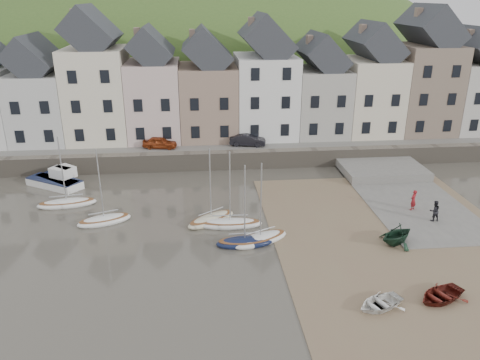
{
  "coord_description": "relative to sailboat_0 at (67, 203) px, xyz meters",
  "views": [
    {
      "loc": [
        -3.27,
        -28.8,
        16.82
      ],
      "look_at": [
        0.0,
        6.0,
        3.0
      ],
      "focal_mm": 35.33,
      "sensor_mm": 36.0,
      "label": 1
    }
  ],
  "objects": [
    {
      "name": "ground",
      "position": [
        14.51,
        -8.97,
        -0.26
      ],
      "size": [
        160.0,
        160.0,
        0.0
      ],
      "primitive_type": "plane",
      "color": "#484338",
      "rests_on": "ground"
    },
    {
      "name": "sailboat_5",
      "position": [
        14.37,
        -8.11,
        0.0
      ],
      "size": [
        4.21,
        1.7,
        6.32
      ],
      "color": "#131C3D",
      "rests_on": "ground"
    },
    {
      "name": "sailboat_2",
      "position": [
        12.11,
        -4.22,
        0.0
      ],
      "size": [
        4.43,
        3.76,
        6.32
      ],
      "color": "beige",
      "rests_on": "ground"
    },
    {
      "name": "person_dark",
      "position": [
        29.59,
        -5.83,
        0.71
      ],
      "size": [
        0.85,
        0.68,
        1.7
      ],
      "primitive_type": "imported",
      "rotation": [
        0.0,
        0.0,
        3.19
      ],
      "color": "black",
      "rests_on": "slipway"
    },
    {
      "name": "rowboat_red",
      "position": [
        25.14,
        -15.75,
        0.13
      ],
      "size": [
        3.83,
        3.38,
        0.66
      ],
      "primitive_type": "imported",
      "rotation": [
        0.0,
        0.0,
        -1.14
      ],
      "color": "maroon",
      "rests_on": "beach"
    },
    {
      "name": "car_right",
      "position": [
        16.61,
        10.53,
        1.97
      ],
      "size": [
        4.0,
        2.02,
        1.26
      ],
      "primitive_type": "imported",
      "rotation": [
        0.0,
        0.0,
        1.38
      ],
      "color": "black",
      "rests_on": "quay_street"
    },
    {
      "name": "motorboat_0",
      "position": [
        -2.15,
        4.61,
        0.32
      ],
      "size": [
        5.42,
        4.25,
        1.7
      ],
      "color": "white",
      "rests_on": "ground"
    },
    {
      "name": "car_left",
      "position": [
        7.28,
        10.53,
        1.95
      ],
      "size": [
        3.76,
        2.03,
        1.21
      ],
      "primitive_type": "imported",
      "rotation": [
        0.0,
        0.0,
        1.4
      ],
      "color": "#963815",
      "rests_on": "quay_street"
    },
    {
      "name": "person_red",
      "position": [
        28.81,
        -3.73,
        0.73
      ],
      "size": [
        0.76,
        0.71,
        1.75
      ],
      "primitive_type": "imported",
      "rotation": [
        0.0,
        0.0,
        3.76
      ],
      "color": "maroon",
      "rests_on": "slipway"
    },
    {
      "name": "quay_land",
      "position": [
        14.51,
        23.03,
        0.49
      ],
      "size": [
        90.0,
        30.0,
        1.5
      ],
      "primitive_type": "cube",
      "color": "#405F26",
      "rests_on": "ground"
    },
    {
      "name": "quay_street",
      "position": [
        14.51,
        11.53,
        1.29
      ],
      "size": [
        70.0,
        7.0,
        0.1
      ],
      "primitive_type": "cube",
      "color": "slate",
      "rests_on": "quay_land"
    },
    {
      "name": "sailboat_3",
      "position": [
        13.55,
        -5.09,
        -0.0
      ],
      "size": [
        5.06,
        1.7,
        6.32
      ],
      "color": "white",
      "rests_on": "ground"
    },
    {
      "name": "slipway",
      "position": [
        29.51,
        -0.97,
        -0.2
      ],
      "size": [
        8.0,
        18.0,
        0.12
      ],
      "primitive_type": "cube",
      "color": "slate",
      "rests_on": "ground"
    },
    {
      "name": "motorboat_2",
      "position": [
        -1.68,
        4.93,
        0.32
      ],
      "size": [
        4.98,
        4.63,
        1.7
      ],
      "color": "white",
      "rests_on": "ground"
    },
    {
      "name": "sailboat_4",
      "position": [
        15.54,
        -7.8,
        0.0
      ],
      "size": [
        4.69,
        3.24,
        6.32
      ],
      "color": "white",
      "rests_on": "ground"
    },
    {
      "name": "rowboat_green",
      "position": [
        25.21,
        -9.04,
        0.58
      ],
      "size": [
        3.81,
        3.65,
        1.56
      ],
      "primitive_type": "imported",
      "rotation": [
        0.0,
        0.0,
        -1.08
      ],
      "color": "#163121",
      "rests_on": "beach"
    },
    {
      "name": "beach",
      "position": [
        25.51,
        -8.97,
        -0.23
      ],
      "size": [
        18.0,
        26.0,
        0.06
      ],
      "primitive_type": "cube",
      "color": "#7F644D",
      "rests_on": "ground"
    },
    {
      "name": "hillside",
      "position": [
        9.51,
        51.03,
        -18.25
      ],
      "size": [
        134.4,
        84.0,
        84.0
      ],
      "color": "#405F26",
      "rests_on": "ground"
    },
    {
      "name": "townhouse_terrace",
      "position": [
        16.27,
        15.03,
        7.06
      ],
      "size": [
        61.05,
        8.0,
        13.93
      ],
      "color": "silver",
      "rests_on": "quay_land"
    },
    {
      "name": "rowboat_white",
      "position": [
        21.31,
        -16.13,
        0.1
      ],
      "size": [
        3.49,
        3.04,
        0.6
      ],
      "primitive_type": "imported",
      "rotation": [
        0.0,
        0.0,
        -1.17
      ],
      "color": "white",
      "rests_on": "beach"
    },
    {
      "name": "sailboat_1",
      "position": [
        3.72,
        -3.59,
        0.0
      ],
      "size": [
        4.45,
        2.81,
        6.32
      ],
      "color": "white",
      "rests_on": "ground"
    },
    {
      "name": "seawall",
      "position": [
        14.51,
        8.03,
        0.64
      ],
      "size": [
        70.0,
        1.2,
        1.8
      ],
      "primitive_type": "cube",
      "color": "slate",
      "rests_on": "ground"
    },
    {
      "name": "sailboat_0",
      "position": [
        0.0,
        0.0,
        0.0
      ],
      "size": [
        5.07,
        2.24,
        6.32
      ],
      "color": "white",
      "rests_on": "ground"
    }
  ]
}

